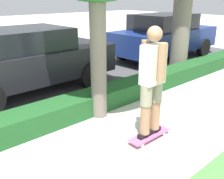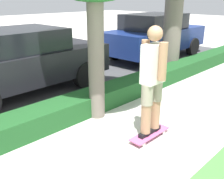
{
  "view_description": "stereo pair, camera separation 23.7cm",
  "coord_description": "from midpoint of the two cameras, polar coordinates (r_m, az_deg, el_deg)",
  "views": [
    {
      "loc": [
        -2.52,
        -2.43,
        2.27
      ],
      "look_at": [
        0.21,
        0.6,
        0.81
      ],
      "focal_mm": 42.0,
      "sensor_mm": 36.0,
      "label": 1
    },
    {
      "loc": [
        -2.69,
        -2.27,
        2.27
      ],
      "look_at": [
        0.21,
        0.6,
        0.81
      ],
      "focal_mm": 42.0,
      "sensor_mm": 36.0,
      "label": 2
    }
  ],
  "objects": [
    {
      "name": "parked_car_middle",
      "position": [
        6.7,
        -20.49,
        5.99
      ],
      "size": [
        4.21,
        1.93,
        1.56
      ],
      "rotation": [
        0.0,
        0.0,
        0.02
      ],
      "color": "black",
      "rests_on": "ground_plane"
    },
    {
      "name": "hedge_row",
      "position": [
        5.17,
        -10.97,
        -4.32
      ],
      "size": [
        18.38,
        0.6,
        0.4
      ],
      "color": "#1E5123",
      "rests_on": "ground_plane"
    },
    {
      "name": "parked_car_rear",
      "position": [
        10.31,
        8.74,
        11.62
      ],
      "size": [
        4.6,
        1.97,
        1.65
      ],
      "rotation": [
        0.0,
        0.0,
        0.03
      ],
      "color": "navy",
      "rests_on": "ground_plane"
    },
    {
      "name": "street_asphalt",
      "position": [
        7.4,
        -22.49,
        0.34
      ],
      "size": [
        18.38,
        5.0,
        0.01
      ],
      "color": "#474749",
      "rests_on": "ground_plane"
    },
    {
      "name": "ground_plane",
      "position": [
        4.18,
        2.24,
        -13.21
      ],
      "size": [
        60.0,
        60.0,
        0.0
      ],
      "primitive_type": "plane",
      "color": "beige"
    },
    {
      "name": "skater_person",
      "position": [
        4.12,
        7.2,
        2.16
      ],
      "size": [
        0.51,
        0.46,
        1.78
      ],
      "color": "black",
      "rests_on": "skateboard"
    },
    {
      "name": "skateboard",
      "position": [
        4.51,
        6.68,
        -9.63
      ],
      "size": [
        0.82,
        0.24,
        0.09
      ],
      "color": "#DB5B93",
      "rests_on": "ground_plane"
    }
  ]
}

